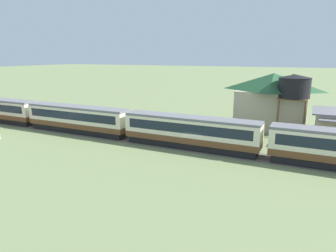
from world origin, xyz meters
The scene contains 5 objects.
ground_plane centered at (0.00, 0.00, 0.00)m, with size 600.00×600.00×0.00m, color #707F51.
passenger_train centered at (-9.97, 0.43, 2.31)m, with size 74.78×3.02×4.17m.
railway_track centered at (-4.79, 0.43, 0.01)m, with size 127.95×3.60×0.04m.
station_house_dark_green_roof centered at (7.14, 16.79, 4.67)m, with size 11.64×8.61×9.02m.
water_tower centered at (10.46, 13.86, 7.20)m, with size 4.81×4.81×9.08m.
Camera 1 is at (12.88, -34.60, 11.78)m, focal length 32.00 mm.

